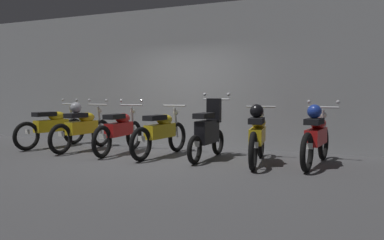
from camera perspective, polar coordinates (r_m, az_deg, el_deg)
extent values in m
plane|color=#4C4C4F|center=(7.18, -6.04, -6.04)|extent=(80.00, 80.00, 0.00)
cube|color=#9EA0A3|center=(8.90, -0.06, 6.78)|extent=(16.00, 0.30, 3.36)
torus|color=black|center=(9.66, -18.06, -1.69)|extent=(0.21, 0.66, 0.65)
torus|color=black|center=(8.90, -24.56, -2.33)|extent=(0.21, 0.66, 0.65)
cube|color=gold|center=(9.25, -21.21, -0.83)|extent=(0.37, 0.86, 0.28)
ellipsoid|color=gold|center=(9.32, -20.47, 0.59)|extent=(0.34, 0.48, 0.22)
cube|color=black|center=(9.12, -22.17, 0.85)|extent=(0.33, 0.56, 0.10)
cylinder|color=#B7BABF|center=(9.55, -18.64, 2.39)|extent=(0.56, 0.14, 0.04)
sphere|color=#B7BABF|center=(9.75, -19.61, 2.98)|extent=(0.07, 0.07, 0.07)
sphere|color=#B7BABF|center=(9.35, -17.65, 2.99)|extent=(0.07, 0.07, 0.07)
cylinder|color=#B7BABF|center=(9.60, -18.34, 0.19)|extent=(0.08, 0.17, 0.65)
sphere|color=silver|center=(9.59, -18.37, 1.50)|extent=(0.12, 0.12, 0.12)
cube|color=white|center=(8.90, -24.44, -1.67)|extent=(0.16, 0.04, 0.10)
torus|color=black|center=(9.01, -14.07, -2.01)|extent=(0.13, 0.65, 0.65)
torus|color=black|center=(8.05, -19.98, -2.83)|extent=(0.13, 0.65, 0.65)
cube|color=gold|center=(8.50, -16.88, -1.13)|extent=(0.27, 0.84, 0.28)
ellipsoid|color=gold|center=(8.60, -16.21, 0.41)|extent=(0.29, 0.46, 0.22)
cube|color=black|center=(8.35, -17.76, 0.69)|extent=(0.27, 0.53, 0.10)
cylinder|color=#B7BABF|center=(8.88, -14.57, 2.36)|extent=(0.56, 0.07, 0.04)
sphere|color=#B7BABF|center=(9.05, -15.85, 3.00)|extent=(0.07, 0.07, 0.07)
sphere|color=#B7BABF|center=(8.71, -13.28, 3.01)|extent=(0.07, 0.07, 0.07)
cylinder|color=#B7BABF|center=(8.94, -14.32, 0.00)|extent=(0.07, 0.16, 0.65)
sphere|color=silver|center=(8.93, -14.34, 1.41)|extent=(0.12, 0.12, 0.12)
cube|color=white|center=(8.06, -19.86, -2.11)|extent=(0.16, 0.02, 0.10)
sphere|color=#9EA0A8|center=(8.34, -17.79, 1.86)|extent=(0.24, 0.24, 0.24)
torus|color=black|center=(8.47, -9.10, -2.31)|extent=(0.12, 0.65, 0.65)
torus|color=black|center=(7.37, -13.95, -3.33)|extent=(0.12, 0.65, 0.65)
cube|color=red|center=(7.89, -11.38, -1.42)|extent=(0.25, 0.84, 0.28)
ellipsoid|color=red|center=(8.01, -10.83, 0.25)|extent=(0.28, 0.45, 0.22)
cube|color=black|center=(7.71, -12.10, 0.53)|extent=(0.26, 0.53, 0.10)
cylinder|color=#B7BABF|center=(8.33, -9.50, 2.33)|extent=(0.56, 0.06, 0.04)
sphere|color=#B7BABF|center=(8.46, -11.05, 3.02)|extent=(0.07, 0.07, 0.07)
sphere|color=#B7BABF|center=(8.21, -7.91, 3.03)|extent=(0.07, 0.07, 0.07)
cylinder|color=#B7BABF|center=(8.40, -9.30, -0.18)|extent=(0.06, 0.16, 0.65)
sphere|color=silver|center=(8.38, -9.31, 1.32)|extent=(0.12, 0.12, 0.12)
cube|color=white|center=(7.38, -13.86, -2.54)|extent=(0.16, 0.02, 0.10)
torus|color=black|center=(7.93, -2.35, -2.69)|extent=(0.17, 0.66, 0.65)
torus|color=black|center=(6.87, -8.05, -3.77)|extent=(0.17, 0.66, 0.65)
cube|color=gold|center=(7.37, -5.00, -1.73)|extent=(0.33, 0.85, 0.28)
ellipsoid|color=gold|center=(7.48, -4.34, 0.05)|extent=(0.31, 0.47, 0.22)
cube|color=black|center=(7.20, -5.83, 0.36)|extent=(0.30, 0.55, 0.10)
cylinder|color=#B7BABF|center=(7.80, -2.76, 2.27)|extent=(0.56, 0.11, 0.04)
cylinder|color=#B7BABF|center=(7.86, -2.55, -0.41)|extent=(0.08, 0.17, 0.65)
sphere|color=silver|center=(7.85, -2.56, 1.19)|extent=(0.12, 0.12, 0.12)
cube|color=white|center=(6.88, -7.92, -2.92)|extent=(0.16, 0.03, 0.10)
torus|color=black|center=(7.57, 4.09, -3.48)|extent=(0.12, 0.53, 0.53)
torus|color=black|center=(6.52, 0.41, -4.69)|extent=(0.12, 0.53, 0.53)
cube|color=black|center=(7.01, 2.40, -1.86)|extent=(0.26, 0.75, 0.44)
cube|color=black|center=(7.30, 3.46, 1.52)|extent=(0.29, 0.14, 0.48)
cube|color=black|center=(6.83, 1.88, 0.69)|extent=(0.27, 0.53, 0.10)
cylinder|color=#B7BABF|center=(7.42, 3.87, 3.26)|extent=(0.56, 0.07, 0.04)
sphere|color=#B7BABF|center=(7.52, 2.02, 4.04)|extent=(0.07, 0.07, 0.07)
sphere|color=#B7BABF|center=(7.33, 5.77, 4.02)|extent=(0.07, 0.07, 0.07)
cylinder|color=#B7BABF|center=(7.48, 3.98, -0.34)|extent=(0.06, 0.15, 0.85)
sphere|color=silver|center=(7.47, 3.99, 2.11)|extent=(0.12, 0.12, 0.12)
cube|color=white|center=(6.53, 0.50, -3.79)|extent=(0.16, 0.02, 0.10)
torus|color=black|center=(7.33, 10.77, -3.32)|extent=(0.15, 0.66, 0.65)
torus|color=black|center=(6.05, 9.57, -4.85)|extent=(0.15, 0.66, 0.65)
cube|color=gold|center=(6.66, 10.25, -2.40)|extent=(0.30, 0.85, 0.28)
ellipsoid|color=gold|center=(6.80, 10.41, -0.41)|extent=(0.30, 0.46, 0.22)
cube|color=black|center=(6.46, 10.11, -0.10)|extent=(0.29, 0.54, 0.10)
cylinder|color=#B7BABF|center=(7.17, 10.76, 2.05)|extent=(0.56, 0.09, 0.04)
cylinder|color=#B7BABF|center=(7.24, 10.76, -0.86)|extent=(0.07, 0.16, 0.65)
sphere|color=silver|center=(7.23, 10.79, 0.88)|extent=(0.12, 0.12, 0.12)
cube|color=white|center=(6.06, 9.61, -3.88)|extent=(0.16, 0.03, 0.10)
sphere|color=black|center=(6.45, 10.13, 1.41)|extent=(0.24, 0.24, 0.24)
torus|color=black|center=(7.39, 19.94, -3.43)|extent=(0.19, 0.66, 0.65)
torus|color=black|center=(6.13, 17.61, -4.87)|extent=(0.19, 0.66, 0.65)
cube|color=red|center=(6.73, 18.92, -2.48)|extent=(0.35, 0.86, 0.28)
ellipsoid|color=red|center=(6.86, 19.23, -0.53)|extent=(0.33, 0.48, 0.22)
cube|color=black|center=(6.53, 18.64, -0.21)|extent=(0.32, 0.55, 0.10)
cylinder|color=#B7BABF|center=(7.23, 19.91, 1.90)|extent=(0.56, 0.12, 0.04)
sphere|color=#B7BABF|center=(7.28, 17.92, 2.75)|extent=(0.07, 0.07, 0.07)
sphere|color=#B7BABF|center=(7.18, 21.97, 2.64)|extent=(0.07, 0.07, 0.07)
cylinder|color=#B7BABF|center=(7.30, 19.92, -0.99)|extent=(0.08, 0.17, 0.65)
sphere|color=silver|center=(7.29, 19.96, 0.73)|extent=(0.12, 0.12, 0.12)
cube|color=white|center=(6.14, 17.69, -3.92)|extent=(0.16, 0.04, 0.10)
sphere|color=#1E389E|center=(6.52, 18.68, 1.29)|extent=(0.24, 0.24, 0.24)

